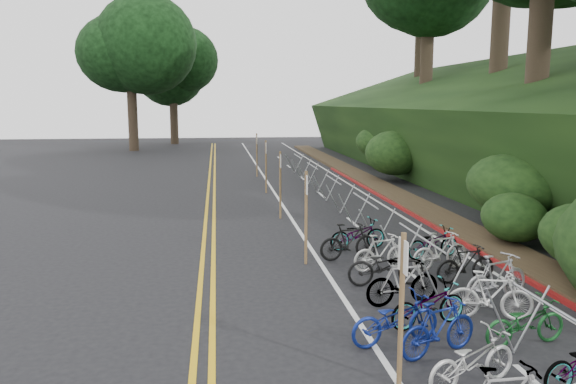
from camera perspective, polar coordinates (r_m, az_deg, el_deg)
name	(u,v)px	position (r m, az deg, el deg)	size (l,w,h in m)	color
ground	(317,344)	(10.37, 2.93, -15.19)	(120.00, 120.00, 0.00)	black
road_markings	(284,223)	(20.00, -0.40, -3.20)	(7.47, 80.00, 0.01)	gold
red_curb	(404,209)	(22.94, 11.69, -1.68)	(0.25, 28.00, 0.10)	maroon
embankment	(494,135)	(31.95, 20.15, 5.50)	(14.30, 48.14, 9.11)	black
bike_rack_front	(576,342)	(9.17, 27.18, -13.43)	(1.17, 3.35, 1.23)	#93959A
bike_racks_rest	(333,187)	(23.05, 4.59, 0.56)	(1.14, 23.00, 1.17)	#93959A
signpost_near	(402,299)	(8.67, 11.47, -10.63)	(0.08, 0.40, 2.38)	brown
signposts_rest	(272,171)	(23.59, -1.62, 2.19)	(0.08, 18.40, 2.50)	brown
bike_front	(395,319)	(10.39, 10.85, -12.57)	(1.74, 0.61, 0.91)	navy
bike_valet	(443,286)	(12.32, 15.49, -9.16)	(3.31, 11.05, 1.08)	slate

